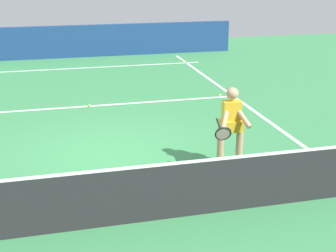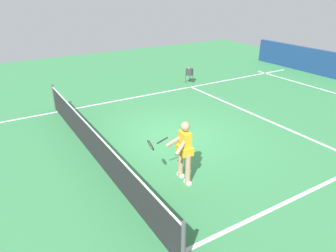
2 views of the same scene
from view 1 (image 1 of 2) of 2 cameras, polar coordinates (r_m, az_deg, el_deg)
ground_plane at (r=9.27m, az=-7.71°, el=-3.72°), size 28.44×28.44×0.00m
court_back_wall at (r=19.38m, az=-11.46°, el=10.20°), size 13.18×0.24×1.28m
baseline_marking at (r=17.33m, az=-10.93°, el=7.04°), size 9.18×0.10×0.01m
service_line_marking at (r=12.57m, az=-9.55°, el=2.46°), size 8.18×0.10×0.01m
sideline_left_marking at (r=10.45m, az=15.15°, el=-1.49°), size 0.10×19.87×0.01m
court_net at (r=6.73m, az=-5.32°, el=-8.58°), size 8.86×0.08×0.99m
tennis_player at (r=8.42m, az=7.78°, el=0.06°), size 0.83×0.92×1.55m
tennis_ball_near at (r=13.42m, az=6.43°, el=3.81°), size 0.07×0.07×0.07m
tennis_ball_mid at (r=12.52m, az=-9.70°, el=2.51°), size 0.07×0.07×0.07m
tennis_ball_far at (r=18.28m, az=1.86°, el=8.10°), size 0.07×0.07×0.07m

